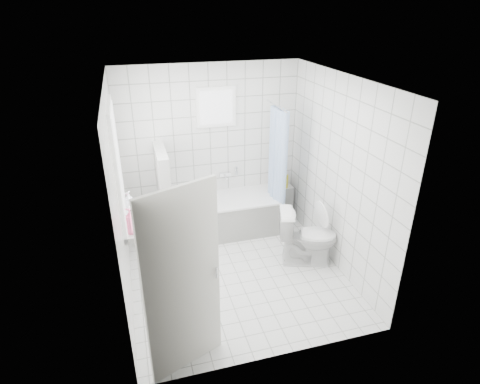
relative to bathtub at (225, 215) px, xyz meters
name	(u,v)px	position (x,y,z in m)	size (l,w,h in m)	color
ground	(236,272)	(-0.12, -1.12, -0.29)	(3.00, 3.00, 0.00)	white
ceiling	(236,80)	(-0.12, -1.12, 2.31)	(3.00, 3.00, 0.00)	white
wall_back	(211,148)	(-0.12, 0.38, 1.01)	(2.80, 0.02, 2.60)	white
wall_front	(280,253)	(-0.12, -2.62, 1.01)	(2.80, 0.02, 2.60)	white
wall_left	(119,201)	(-1.52, -1.12, 1.01)	(0.02, 3.00, 2.60)	white
wall_right	(338,175)	(1.28, -1.12, 1.01)	(0.02, 3.00, 2.60)	white
window_left	(119,167)	(-1.47, -0.82, 1.31)	(0.01, 0.90, 1.40)	white
window_back	(216,107)	(-0.02, 0.33, 1.66)	(0.50, 0.01, 0.50)	white
window_sill	(131,221)	(-1.43, -0.82, 0.57)	(0.18, 1.02, 0.08)	white
door	(183,284)	(-1.00, -2.45, 0.71)	(0.04, 0.80, 2.00)	silver
bathtub	(225,215)	(0.00, 0.00, 0.00)	(1.72, 0.77, 0.58)	white
partition_wall	(164,198)	(-0.92, -0.05, 0.46)	(0.15, 0.85, 1.50)	white
tiled_ledge	(280,201)	(1.04, 0.25, -0.02)	(0.40, 0.24, 0.55)	white
toilet	(308,237)	(0.91, -1.14, 0.12)	(0.46, 0.80, 0.82)	white
curtain_rod	(276,106)	(0.80, -0.02, 1.71)	(0.02, 0.02, 0.80)	silver
shower_curtain	(277,166)	(0.80, -0.16, 0.81)	(0.14, 0.48, 1.78)	#4273C2
tub_faucet	(225,174)	(0.10, 0.33, 0.56)	(0.18, 0.06, 0.06)	silver
sill_bottles	(130,212)	(-1.42, -0.91, 0.74)	(0.19, 0.79, 0.32)	#E95A87
ledge_bottles	(283,181)	(1.06, 0.24, 0.38)	(0.19, 0.13, 0.24)	#1621B7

